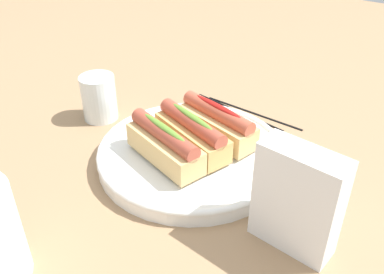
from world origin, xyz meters
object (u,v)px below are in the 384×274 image
Objects in this scene: hotdog_side at (165,144)px; serving_bowl at (192,153)px; hotdog_back at (192,133)px; water_glass at (99,100)px; chopstick_near at (238,111)px; napkin_box at (297,200)px; hotdog_front at (217,123)px; chopstick_far at (254,113)px.

serving_bowl is at bearing -107.49° from hotdog_side.
hotdog_back is 1.76× the size of water_glass.
hotdog_back reaches higher than water_glass.
chopstick_near is (0.02, -0.19, -0.01)m from serving_bowl.
serving_bowl is at bearing -13.71° from napkin_box.
hotdog_side is 1.75× the size of water_glass.
hotdog_front is at bearing -107.49° from hotdog_side.
hotdog_front is at bearing -107.49° from hotdog_back.
water_glass is at bearing -17.16° from hotdog_side.
napkin_box is at bearing 174.51° from hotdog_side.
hotdog_front is 1.00× the size of hotdog_side.
water_glass is 0.28m from chopstick_near.
hotdog_front is 0.72× the size of chopstick_near.
hotdog_side is 0.72× the size of chopstick_near.
serving_bowl is 2.04× the size of hotdog_side.
napkin_box is at bearing 168.74° from water_glass.
serving_bowl is 0.20m from chopstick_near.
serving_bowl is 0.07m from hotdog_side.
napkin_box is at bearing 128.50° from chopstick_far.
water_glass reaches higher than chopstick_far.
water_glass is at bearing 8.44° from hotdog_front.
hotdog_side reaches higher than chopstick_near.
hotdog_side is (0.02, 0.05, 0.04)m from serving_bowl.
water_glass is (0.24, -0.02, -0.02)m from hotdog_back.
hotdog_front is (-0.02, -0.05, 0.04)m from serving_bowl.
chopstick_far is at bearing -92.77° from serving_bowl.
hotdog_back is 1.00× the size of hotdog_side.
chopstick_near is at bearing 24.08° from chopstick_far.
hotdog_side is 1.05× the size of napkin_box.
hotdog_front and hotdog_side have the same top height.
water_glass is 0.41× the size of chopstick_far.
chopstick_far is (-0.03, -0.01, 0.00)m from chopstick_near.
water_glass is at bearing -3.67° from hotdog_back.
chopstick_near is at bearing -75.61° from hotdog_front.
serving_bowl is 2.04× the size of hotdog_back.
serving_bowl is at bearing 72.51° from hotdog_front.
hotdog_side is at bearing 86.43° from chopstick_far.
serving_bowl is at bearing 89.51° from chopstick_far.
hotdog_back is (0.00, 0.00, 0.04)m from serving_bowl.
napkin_box is at bearing 139.75° from chopstick_near.
water_glass is at bearing -3.67° from serving_bowl.
napkin_box is at bearing 160.91° from serving_bowl.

